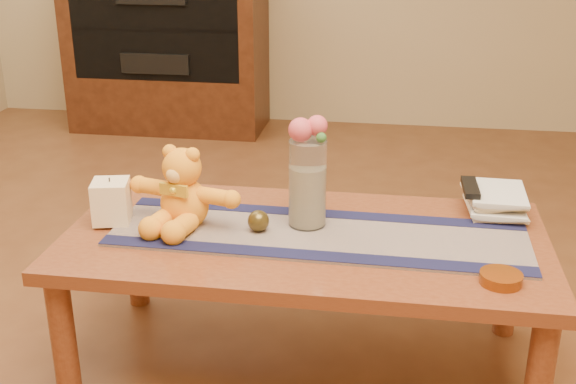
% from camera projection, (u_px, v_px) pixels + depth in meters
% --- Properties ---
extents(floor, '(5.50, 5.50, 0.00)m').
position_uv_depth(floor, '(304.00, 364.00, 2.28)').
color(floor, '#552E18').
rests_on(floor, ground).
extents(coffee_table_top, '(1.40, 0.70, 0.04)m').
position_uv_depth(coffee_table_top, '(305.00, 241.00, 2.12)').
color(coffee_table_top, '#602B16').
rests_on(coffee_table_top, floor).
extents(table_leg_fl, '(0.07, 0.07, 0.41)m').
position_uv_depth(table_leg_fl, '(64.00, 342.00, 2.03)').
color(table_leg_fl, '#602B16').
rests_on(table_leg_fl, floor).
extents(table_leg_bl, '(0.07, 0.07, 0.41)m').
position_uv_depth(table_leg_bl, '(136.00, 251.00, 2.56)').
color(table_leg_bl, '#602B16').
rests_on(table_leg_bl, floor).
extents(table_leg_br, '(0.07, 0.07, 0.41)m').
position_uv_depth(table_leg_br, '(509.00, 278.00, 2.38)').
color(table_leg_br, '#602B16').
rests_on(table_leg_br, floor).
extents(persian_runner, '(1.20, 0.37, 0.01)m').
position_uv_depth(persian_runner, '(318.00, 234.00, 2.10)').
color(persian_runner, '#191B46').
rests_on(persian_runner, coffee_table_top).
extents(runner_border_near, '(1.20, 0.08, 0.00)m').
position_uv_depth(runner_border_near, '(311.00, 255.00, 1.97)').
color(runner_border_near, '#121437').
rests_on(runner_border_near, persian_runner).
extents(runner_border_far, '(1.20, 0.08, 0.00)m').
position_uv_depth(runner_border_far, '(324.00, 213.00, 2.23)').
color(runner_border_far, '#121437').
rests_on(runner_border_far, persian_runner).
extents(teddy_bear, '(0.39, 0.35, 0.23)m').
position_uv_depth(teddy_bear, '(184.00, 187.00, 2.13)').
color(teddy_bear, orange).
rests_on(teddy_bear, persian_runner).
extents(pillar_candle, '(0.13, 0.13, 0.13)m').
position_uv_depth(pillar_candle, '(111.00, 201.00, 2.16)').
color(pillar_candle, '#FFE4BB').
rests_on(pillar_candle, persian_runner).
extents(candle_wick, '(0.00, 0.00, 0.01)m').
position_uv_depth(candle_wick, '(109.00, 180.00, 2.13)').
color(candle_wick, black).
rests_on(candle_wick, pillar_candle).
extents(glass_vase, '(0.11, 0.11, 0.26)m').
position_uv_depth(glass_vase, '(307.00, 184.00, 2.11)').
color(glass_vase, silver).
rests_on(glass_vase, persian_runner).
extents(potpourri_fill, '(0.09, 0.09, 0.18)m').
position_uv_depth(potpourri_fill, '(307.00, 196.00, 2.13)').
color(potpourri_fill, beige).
rests_on(potpourri_fill, glass_vase).
extents(rose_left, '(0.07, 0.07, 0.07)m').
position_uv_depth(rose_left, '(301.00, 130.00, 2.04)').
color(rose_left, '#CD4856').
rests_on(rose_left, glass_vase).
extents(rose_right, '(0.06, 0.06, 0.06)m').
position_uv_depth(rose_right, '(317.00, 126.00, 2.05)').
color(rose_right, '#CD4856').
rests_on(rose_right, glass_vase).
extents(blue_flower_back, '(0.04, 0.04, 0.04)m').
position_uv_depth(blue_flower_back, '(313.00, 128.00, 2.08)').
color(blue_flower_back, '#4A64A0').
rests_on(blue_flower_back, glass_vase).
extents(blue_flower_side, '(0.04, 0.04, 0.04)m').
position_uv_depth(blue_flower_side, '(299.00, 132.00, 2.08)').
color(blue_flower_side, '#4A64A0').
rests_on(blue_flower_side, glass_vase).
extents(leaf_sprig, '(0.03, 0.03, 0.03)m').
position_uv_depth(leaf_sprig, '(321.00, 138.00, 2.03)').
color(leaf_sprig, '#33662D').
rests_on(leaf_sprig, glass_vase).
extents(bronze_ball, '(0.08, 0.08, 0.06)m').
position_uv_depth(bronze_ball, '(258.00, 221.00, 2.10)').
color(bronze_ball, '#483A18').
rests_on(bronze_ball, persian_runner).
extents(book_bottom, '(0.18, 0.24, 0.02)m').
position_uv_depth(book_bottom, '(468.00, 208.00, 2.26)').
color(book_bottom, '#F8E3C0').
rests_on(book_bottom, coffee_table_top).
extents(book_lower, '(0.18, 0.23, 0.02)m').
position_uv_depth(book_lower, '(470.00, 203.00, 2.25)').
color(book_lower, '#F8E3C0').
rests_on(book_lower, book_bottom).
extents(book_upper, '(0.19, 0.24, 0.02)m').
position_uv_depth(book_upper, '(467.00, 197.00, 2.25)').
color(book_upper, '#F8E3C0').
rests_on(book_upper, book_lower).
extents(book_top, '(0.17, 0.23, 0.02)m').
position_uv_depth(book_top, '(471.00, 192.00, 2.24)').
color(book_top, '#F8E3C0').
rests_on(book_top, book_upper).
extents(tv_remote, '(0.05, 0.16, 0.02)m').
position_uv_depth(tv_remote, '(470.00, 187.00, 2.23)').
color(tv_remote, black).
rests_on(tv_remote, book_top).
extents(amber_dish, '(0.12, 0.12, 0.03)m').
position_uv_depth(amber_dish, '(501.00, 278.00, 1.83)').
color(amber_dish, '#BF5914').
rests_on(amber_dish, coffee_table_top).
extents(media_cabinet, '(1.20, 0.50, 1.10)m').
position_uv_depth(media_cabinet, '(167.00, 42.00, 4.52)').
color(media_cabinet, black).
rests_on(media_cabinet, floor).
extents(cabinet_cavity, '(1.02, 0.03, 0.61)m').
position_uv_depth(cabinet_cavity, '(154.00, 30.00, 4.27)').
color(cabinet_cavity, black).
rests_on(cabinet_cavity, media_cabinet).
extents(cabinet_shelf, '(1.02, 0.20, 0.02)m').
position_uv_depth(cabinet_shelf, '(159.00, 28.00, 4.35)').
color(cabinet_shelf, black).
rests_on(cabinet_shelf, media_cabinet).
extents(stereo_lower, '(0.42, 0.28, 0.12)m').
position_uv_depth(stereo_lower, '(162.00, 60.00, 4.44)').
color(stereo_lower, black).
rests_on(stereo_lower, media_cabinet).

